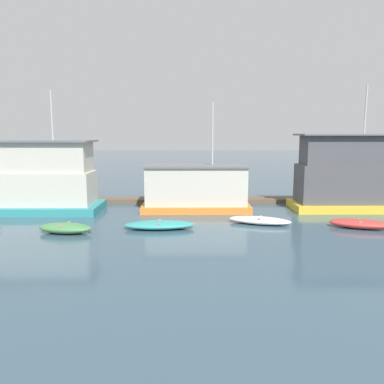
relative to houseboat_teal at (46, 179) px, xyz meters
name	(u,v)px	position (x,y,z in m)	size (l,w,h in m)	color
ground_plane	(192,209)	(9.93, 0.59, -2.22)	(200.00, 200.00, 0.00)	#385160
dock_walkway	(192,200)	(9.93, 3.65, -2.07)	(33.80, 1.48, 0.30)	brown
houseboat_teal	(46,179)	(0.00, 0.00, 0.00)	(7.30, 3.90, 8.13)	teal
houseboat_orange	(196,188)	(10.20, 0.52, -0.68)	(7.42, 3.63, 7.37)	orange
houseboat_yellow	(345,176)	(20.53, 0.44, 0.18)	(7.14, 3.29, 8.53)	gold
dinghy_green	(65,228)	(3.10, -5.73, -1.94)	(3.08, 1.74, 0.54)	#47844C
dinghy_teal	(159,225)	(8.07, -4.86, -1.99)	(3.99, 1.63, 0.45)	teal
dinghy_white	(260,220)	(13.92, -3.72, -2.00)	(3.87, 2.38, 0.42)	white
dinghy_red	(360,224)	(19.34, -4.82, -1.96)	(3.45, 2.14, 0.51)	red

